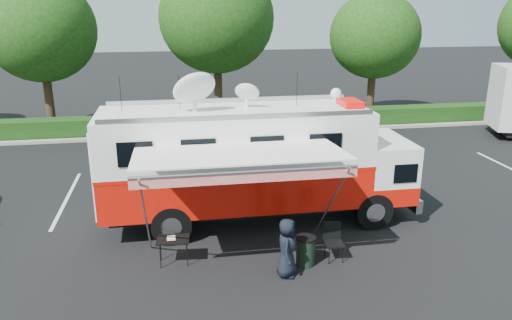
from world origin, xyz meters
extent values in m
plane|color=black|center=(0.00, 0.00, 0.00)|extent=(120.00, 120.00, 0.00)
cube|color=#9E998E|center=(4.00, 11.00, 0.07)|extent=(60.00, 0.35, 0.15)
cube|color=black|center=(4.00, 11.90, 0.50)|extent=(60.00, 1.20, 1.00)
cylinder|color=black|center=(-9.00, 13.00, 2.20)|extent=(0.44, 0.44, 4.40)
ellipsoid|color=#14380F|center=(-9.00, 13.00, 5.46)|extent=(5.63, 5.63, 5.35)
cylinder|color=black|center=(0.00, 13.00, 2.40)|extent=(0.44, 0.44, 4.80)
ellipsoid|color=#14380F|center=(0.00, 13.00, 5.95)|extent=(6.14, 6.14, 5.84)
cylinder|color=black|center=(9.00, 13.00, 2.00)|extent=(0.44, 0.44, 4.00)
ellipsoid|color=#14380F|center=(9.00, 13.00, 4.96)|extent=(5.12, 5.12, 4.86)
cube|color=silver|center=(-6.50, 3.00, 0.00)|extent=(0.12, 5.50, 0.01)
cube|color=silver|center=(-0.50, 3.00, 0.00)|extent=(0.12, 5.50, 0.01)
cube|color=silver|center=(5.50, 3.00, 0.00)|extent=(0.12, 5.50, 0.01)
cube|color=black|center=(0.00, 0.00, 0.59)|extent=(9.20, 1.50, 0.32)
cylinder|color=black|center=(3.43, -1.18, 0.59)|extent=(1.18, 0.34, 1.18)
cylinder|color=black|center=(3.43, 1.18, 0.59)|extent=(1.18, 0.34, 1.18)
cylinder|color=black|center=(-2.78, -1.18, 0.59)|extent=(1.18, 0.34, 1.18)
cylinder|color=black|center=(-2.78, 1.18, 0.59)|extent=(1.18, 0.34, 1.18)
cube|color=silver|center=(4.87, 0.00, 0.64)|extent=(0.21, 2.68, 0.43)
cube|color=white|center=(4.07, 0.00, 1.66)|extent=(1.50, 2.68, 1.82)
cube|color=red|center=(4.07, 0.00, 1.02)|extent=(1.52, 2.70, 0.59)
cube|color=black|center=(4.76, 0.00, 1.98)|extent=(0.13, 2.38, 0.75)
cube|color=red|center=(-0.75, 0.00, 1.39)|extent=(8.13, 2.68, 1.28)
cube|color=red|center=(-0.75, 0.00, 2.03)|extent=(8.15, 2.70, 0.11)
cube|color=white|center=(-0.75, 0.00, 2.84)|extent=(8.13, 2.68, 1.50)
cube|color=white|center=(-0.75, 0.00, 3.63)|extent=(8.13, 2.68, 0.09)
cube|color=#CC0505|center=(2.89, 0.00, 3.78)|extent=(0.59, 1.02, 0.17)
sphere|color=white|center=(2.78, 1.07, 3.89)|extent=(0.36, 0.36, 0.36)
ellipsoid|color=white|center=(-1.93, -0.16, 4.39)|extent=(1.28, 1.28, 0.39)
ellipsoid|color=white|center=(-0.32, 0.21, 4.17)|extent=(0.75, 0.75, 0.21)
cylinder|color=black|center=(-4.07, 0.43, 4.17)|extent=(0.02, 0.02, 1.07)
cylinder|color=black|center=(-2.35, 0.43, 4.17)|extent=(0.02, 0.02, 1.07)
cylinder|color=black|center=(1.28, 0.43, 4.17)|extent=(0.02, 0.02, 1.07)
cube|color=white|center=(-0.96, -2.62, 3.10)|extent=(5.35, 2.57, 0.22)
cube|color=red|center=(-0.96, -3.89, 2.91)|extent=(5.35, 0.04, 0.30)
cylinder|color=#B2B2B7|center=(-0.96, -3.91, 3.04)|extent=(5.35, 0.07, 0.07)
cylinder|color=#B2B2B7|center=(-3.39, -2.70, 1.53)|extent=(0.05, 2.76, 3.09)
cylinder|color=#B2B2B7|center=(1.46, -2.70, 1.53)|extent=(0.05, 2.76, 3.09)
imported|color=black|center=(0.12, -3.49, 0.00)|extent=(0.69, 0.88, 1.58)
cube|color=black|center=(-2.74, -2.36, 0.71)|extent=(0.91, 0.69, 0.04)
cylinder|color=black|center=(-3.09, -2.58, 0.35)|extent=(0.02, 0.02, 0.71)
cylinder|color=black|center=(-3.09, -2.14, 0.35)|extent=(0.02, 0.02, 0.71)
cylinder|color=black|center=(-2.39, -2.58, 0.35)|extent=(0.02, 0.02, 0.71)
cylinder|color=black|center=(-2.39, -2.14, 0.35)|extent=(0.02, 0.02, 0.71)
cube|color=silver|center=(-2.79, -2.31, 0.73)|extent=(0.22, 0.30, 0.01)
cube|color=black|center=(1.58, -2.91, 0.49)|extent=(0.53, 0.53, 0.04)
cube|color=black|center=(1.58, -2.67, 0.76)|extent=(0.49, 0.09, 0.54)
cylinder|color=black|center=(1.39, -3.11, 0.24)|extent=(0.02, 0.02, 0.49)
cylinder|color=black|center=(1.39, -2.72, 0.24)|extent=(0.02, 0.02, 0.49)
cylinder|color=black|center=(1.78, -3.11, 0.24)|extent=(0.02, 0.02, 0.49)
cylinder|color=black|center=(1.78, -2.72, 0.24)|extent=(0.02, 0.02, 0.49)
cylinder|color=black|center=(0.75, -3.03, 0.39)|extent=(0.50, 0.50, 0.77)
cylinder|color=black|center=(0.75, -3.03, 0.79)|extent=(0.54, 0.54, 0.04)
camera|label=1|loc=(-2.58, -14.63, 6.77)|focal=35.00mm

